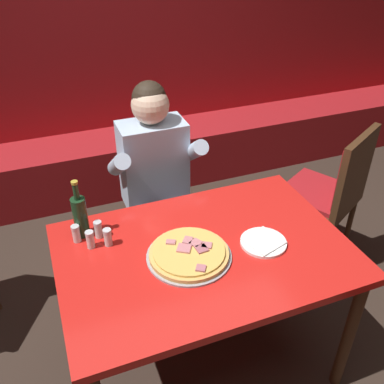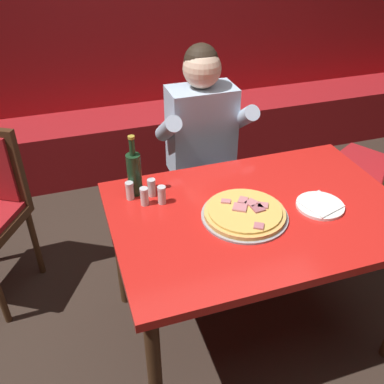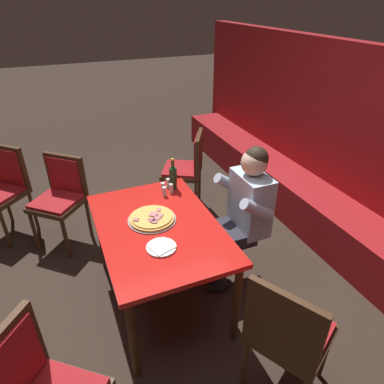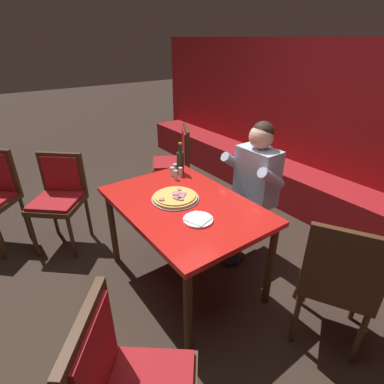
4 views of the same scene
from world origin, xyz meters
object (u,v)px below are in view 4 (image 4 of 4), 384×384
at_px(plate_white_paper, 198,219).
at_px(shaker_black_pepper, 172,172).
at_px(shaker_oregano, 176,175).
at_px(dining_chair_side_aisle, 339,276).
at_px(beer_bottle, 180,162).
at_px(dining_chair_far_left, 176,159).
at_px(shaker_red_pepper_flakes, 181,172).
at_px(diner_seated_blue_shirt, 250,186).
at_px(dining_chair_near_right, 59,193).
at_px(shaker_parmesan, 175,169).
at_px(pizza, 175,197).
at_px(main_dining_table, 184,212).

height_order(plate_white_paper, shaker_black_pepper, shaker_black_pepper).
height_order(shaker_oregano, dining_chair_side_aisle, dining_chair_side_aisle).
xyz_separation_m(beer_bottle, dining_chair_far_left, (-0.76, 0.45, -0.31)).
height_order(shaker_red_pepper_flakes, diner_seated_blue_shirt, diner_seated_blue_shirt).
xyz_separation_m(shaker_oregano, dining_chair_near_right, (-0.79, -0.84, -0.25)).
bearing_deg(beer_bottle, plate_white_paper, -25.74).
distance_m(plate_white_paper, shaker_red_pepper_flakes, 0.76).
xyz_separation_m(beer_bottle, shaker_parmesan, (-0.03, -0.04, -0.07)).
height_order(shaker_oregano, dining_chair_near_right, dining_chair_near_right).
xyz_separation_m(diner_seated_blue_shirt, dining_chair_far_left, (-1.26, 0.04, -0.14)).
bearing_deg(shaker_oregano, shaker_parmesan, 148.99).
xyz_separation_m(beer_bottle, dining_chair_side_aisle, (1.53, 0.14, -0.31)).
distance_m(beer_bottle, dining_chair_near_right, 1.22).
xyz_separation_m(pizza, dining_chair_near_right, (-1.10, -0.63, -0.23)).
height_order(main_dining_table, shaker_parmesan, shaker_parmesan).
distance_m(pizza, dining_chair_near_right, 1.28).
bearing_deg(dining_chair_far_left, plate_white_paper, -28.27).
bearing_deg(dining_chair_side_aisle, beer_bottle, -174.61).
xyz_separation_m(pizza, beer_bottle, (-0.40, 0.32, 0.09)).
bearing_deg(shaker_red_pepper_flakes, shaker_parmesan, 176.82).
bearing_deg(shaker_black_pepper, beer_bottle, 100.24).
xyz_separation_m(shaker_red_pepper_flakes, dining_chair_side_aisle, (1.47, 0.19, -0.23)).
bearing_deg(dining_chair_side_aisle, shaker_parmesan, -173.34).
bearing_deg(dining_chair_far_left, shaker_red_pepper_flakes, -30.88).
xyz_separation_m(main_dining_table, plate_white_paper, (0.26, -0.06, 0.09)).
xyz_separation_m(shaker_red_pepper_flakes, dining_chair_near_right, (-0.76, -0.91, -0.25)).
relative_size(beer_bottle, shaker_red_pepper_flakes, 3.40).
height_order(main_dining_table, plate_white_paper, plate_white_paper).
bearing_deg(shaker_oregano, plate_white_paper, -20.60).
xyz_separation_m(shaker_red_pepper_flakes, dining_chair_far_left, (-0.83, 0.50, -0.24)).
bearing_deg(diner_seated_blue_shirt, dining_chair_far_left, 178.25).
xyz_separation_m(main_dining_table, dining_chair_far_left, (-1.25, 0.75, -0.12)).
relative_size(pizza, plate_white_paper, 1.77).
relative_size(plate_white_paper, dining_chair_near_right, 0.23).
relative_size(plate_white_paper, dining_chair_far_left, 0.22).
distance_m(plate_white_paper, diner_seated_blue_shirt, 0.82).
relative_size(dining_chair_side_aisle, dining_chair_far_left, 1.03).
bearing_deg(shaker_oregano, dining_chair_far_left, 146.53).
bearing_deg(diner_seated_blue_shirt, dining_chair_near_right, -130.93).
bearing_deg(diner_seated_blue_shirt, shaker_parmesan, -139.28).
relative_size(shaker_parmesan, shaker_oregano, 1.00).
xyz_separation_m(shaker_red_pepper_flakes, diner_seated_blue_shirt, (0.43, 0.46, -0.10)).
xyz_separation_m(shaker_red_pepper_flakes, shaker_oregano, (0.03, -0.07, 0.00)).
bearing_deg(shaker_red_pepper_flakes, shaker_black_pepper, -128.60).
bearing_deg(shaker_oregano, shaker_black_pepper, 170.65).
bearing_deg(pizza, shaker_parmesan, 147.01).
distance_m(beer_bottle, shaker_black_pepper, 0.13).
bearing_deg(shaker_parmesan, shaker_black_pepper, -51.10).
bearing_deg(dining_chair_near_right, beer_bottle, 53.98).
bearing_deg(main_dining_table, plate_white_paper, -12.98).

